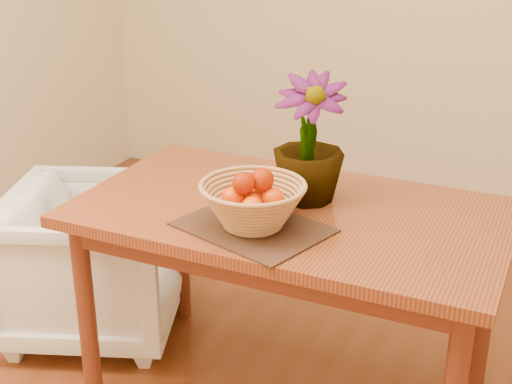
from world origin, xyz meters
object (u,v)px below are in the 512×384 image
at_px(table, 290,232).
at_px(potted_plant, 309,139).
at_px(wicker_basket, 253,207).
at_px(armchair, 95,254).

height_order(table, potted_plant, potted_plant).
distance_m(table, wicker_basket, 0.26).
bearing_deg(potted_plant, armchair, 164.00).
height_order(wicker_basket, potted_plant, potted_plant).
bearing_deg(table, wicker_basket, -102.89).
relative_size(table, armchair, 2.04).
height_order(potted_plant, armchair, potted_plant).
bearing_deg(armchair, table, -116.35).
height_order(table, armchair, table).
xyz_separation_m(wicker_basket, armchair, (-0.85, 0.28, -0.48)).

